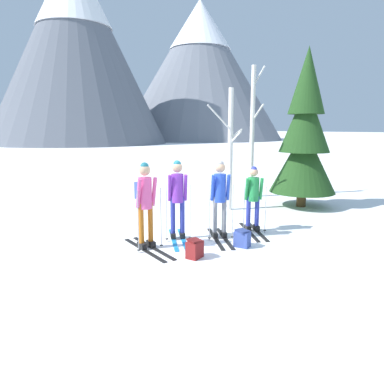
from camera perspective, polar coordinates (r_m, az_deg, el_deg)
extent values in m
plane|color=white|center=(8.54, 1.15, -7.36)|extent=(400.00, 400.00, 0.00)
cube|color=black|center=(7.90, -6.17, -8.80)|extent=(0.19, 1.78, 0.02)
cube|color=black|center=(7.80, -7.61, -9.07)|extent=(0.19, 1.78, 0.02)
cube|color=black|center=(7.96, -6.53, -8.12)|extent=(0.12, 0.27, 0.12)
cylinder|color=#B76019|center=(7.83, -6.60, -4.77)|extent=(0.11, 0.11, 0.88)
cube|color=black|center=(7.87, -7.96, -8.39)|extent=(0.12, 0.27, 0.12)
cylinder|color=#B76019|center=(7.73, -8.04, -5.00)|extent=(0.11, 0.11, 0.88)
cylinder|color=#E55193|center=(7.63, -7.43, -0.15)|extent=(0.28, 0.28, 0.66)
sphere|color=tan|center=(7.56, -7.51, 3.47)|extent=(0.24, 0.24, 0.24)
sphere|color=#1E6B7A|center=(7.56, -7.52, 4.01)|extent=(0.18, 0.18, 0.18)
cylinder|color=#E55193|center=(7.66, -6.03, 0.05)|extent=(0.09, 0.21, 0.63)
cylinder|color=#E55193|center=(7.50, -8.44, -0.22)|extent=(0.09, 0.21, 0.63)
cylinder|color=#A5A5AD|center=(7.72, -4.93, -4.18)|extent=(0.02, 0.02, 1.32)
cylinder|color=black|center=(7.89, -4.87, -8.41)|extent=(0.07, 0.07, 0.01)
cylinder|color=#A5A5AD|center=(7.48, -8.53, -4.73)|extent=(0.02, 0.02, 1.32)
cylinder|color=black|center=(7.65, -8.41, -9.09)|extent=(0.07, 0.07, 0.01)
cube|color=#384C99|center=(7.78, -8.01, 0.27)|extent=(0.27, 0.17, 0.36)
cube|color=#1E84D1|center=(8.45, -1.46, -7.48)|extent=(0.75, 1.57, 0.02)
cube|color=#1E84D1|center=(8.43, -2.96, -7.53)|extent=(0.75, 1.57, 0.02)
cube|color=black|center=(8.52, -1.54, -6.83)|extent=(0.20, 0.28, 0.12)
cylinder|color=#2D389E|center=(8.40, -1.56, -3.71)|extent=(0.11, 0.11, 0.87)
cube|color=black|center=(8.50, -3.02, -6.88)|extent=(0.20, 0.28, 0.12)
cylinder|color=#2D389E|center=(8.37, -3.05, -3.76)|extent=(0.11, 0.11, 0.87)
cylinder|color=purple|center=(8.25, -2.34, 0.61)|extent=(0.28, 0.28, 0.65)
sphere|color=tan|center=(8.19, -2.36, 3.93)|extent=(0.24, 0.24, 0.24)
sphere|color=#1E6B7A|center=(8.18, -2.36, 4.42)|extent=(0.18, 0.18, 0.18)
cylinder|color=purple|center=(8.21, -1.04, 0.69)|extent=(0.16, 0.22, 0.62)
cylinder|color=purple|center=(8.18, -3.55, 0.63)|extent=(0.16, 0.22, 0.62)
cylinder|color=#A5A5AD|center=(8.22, -0.30, -3.31)|extent=(0.02, 0.02, 1.31)
cylinder|color=black|center=(8.38, -0.30, -7.27)|extent=(0.07, 0.07, 0.01)
cylinder|color=#A5A5AD|center=(8.17, -4.07, -3.43)|extent=(0.02, 0.02, 1.31)
cylinder|color=black|center=(8.32, -4.02, -7.41)|extent=(0.07, 0.07, 0.01)
cube|color=black|center=(8.55, 5.20, -7.30)|extent=(0.76, 1.57, 0.02)
cube|color=black|center=(8.51, 3.74, -7.37)|extent=(0.76, 1.57, 0.02)
cube|color=black|center=(8.62, 5.05, -6.66)|extent=(0.21, 0.28, 0.12)
cylinder|color=gray|center=(8.50, 5.10, -3.60)|extent=(0.11, 0.11, 0.87)
cube|color=black|center=(8.58, 3.61, -6.73)|extent=(0.21, 0.28, 0.12)
cylinder|color=gray|center=(8.45, 3.65, -3.66)|extent=(0.11, 0.11, 0.87)
cylinder|color=blue|center=(8.35, 4.44, 0.64)|extent=(0.28, 0.28, 0.65)
sphere|color=tan|center=(8.28, 4.48, 3.90)|extent=(0.24, 0.24, 0.24)
sphere|color=gray|center=(8.27, 4.49, 4.39)|extent=(0.18, 0.18, 0.18)
cylinder|color=blue|center=(8.33, 5.74, 0.72)|extent=(0.16, 0.22, 0.62)
cylinder|color=blue|center=(8.25, 3.31, 0.67)|extent=(0.16, 0.22, 0.62)
cylinder|color=#A5A5AD|center=(8.34, 6.46, -3.20)|extent=(0.02, 0.02, 1.30)
cylinder|color=black|center=(8.50, 6.38, -7.08)|extent=(0.07, 0.07, 0.01)
cylinder|color=#A5A5AD|center=(8.23, 2.81, -3.34)|extent=(0.02, 0.02, 1.30)
cylinder|color=black|center=(8.39, 2.78, -7.26)|extent=(0.07, 0.07, 0.01)
cube|color=#384C99|center=(8.51, 4.20, 1.04)|extent=(0.30, 0.25, 0.36)
cube|color=black|center=(9.19, 10.33, -6.17)|extent=(0.79, 1.55, 0.02)
cube|color=black|center=(9.13, 9.00, -6.24)|extent=(0.79, 1.55, 0.02)
cube|color=black|center=(9.27, 10.17, -5.59)|extent=(0.21, 0.28, 0.12)
cylinder|color=#2D389E|center=(9.16, 10.25, -3.01)|extent=(0.11, 0.11, 0.78)
cube|color=black|center=(9.21, 8.85, -5.65)|extent=(0.21, 0.28, 0.12)
cylinder|color=#2D389E|center=(9.10, 8.92, -3.06)|extent=(0.11, 0.11, 0.78)
cylinder|color=#238C42|center=(9.02, 9.69, 0.43)|extent=(0.28, 0.28, 0.58)
sphere|color=tan|center=(8.96, 9.77, 3.13)|extent=(0.21, 0.21, 0.21)
sphere|color=#2D389E|center=(8.95, 9.78, 3.53)|extent=(0.16, 0.16, 0.16)
cylinder|color=#238C42|center=(9.01, 10.90, 0.49)|extent=(0.15, 0.21, 0.55)
cylinder|color=#238C42|center=(8.91, 8.69, 0.45)|extent=(0.15, 0.21, 0.55)
cylinder|color=#A5A5AD|center=(9.03, 11.57, -2.77)|extent=(0.02, 0.02, 1.16)
cylinder|color=black|center=(9.15, 11.45, -5.96)|extent=(0.07, 0.07, 0.01)
cylinder|color=#A5A5AD|center=(8.87, 8.24, -2.89)|extent=(0.02, 0.02, 1.16)
cylinder|color=black|center=(9.01, 8.16, -6.13)|extent=(0.07, 0.07, 0.01)
cube|color=#4C7238|center=(9.18, 9.40, 0.79)|extent=(0.30, 0.26, 0.36)
cylinder|color=#51381E|center=(12.36, 16.97, 0.02)|extent=(0.30, 0.30, 0.98)
cone|color=#1E4219|center=(12.23, 17.22, 4.80)|extent=(2.10, 2.10, 2.07)
cone|color=#1E4219|center=(12.19, 17.55, 10.92)|extent=(1.60, 1.60, 2.07)
cone|color=#1E4219|center=(12.27, 17.86, 16.51)|extent=(1.14, 1.14, 2.07)
cylinder|color=silver|center=(11.25, 6.07, 6.57)|extent=(0.16, 0.16, 3.76)
cylinder|color=silver|center=(11.39, 7.02, 9.18)|extent=(0.50, 0.09, 0.30)
cylinder|color=silver|center=(11.05, 6.92, 8.63)|extent=(0.07, 0.51, 0.40)
cylinder|color=silver|center=(11.03, 4.36, 11.68)|extent=(0.83, 0.16, 0.77)
cylinder|color=silver|center=(13.57, 9.50, 9.24)|extent=(0.17, 0.17, 4.77)
cylinder|color=silver|center=(13.88, 10.59, 17.61)|extent=(0.59, 0.10, 0.79)
cylinder|color=silver|center=(13.75, 10.32, 12.14)|extent=(0.53, 0.09, 0.63)
cylinder|color=silver|center=(13.41, 10.41, 12.34)|extent=(0.11, 0.54, 0.59)
cube|color=maroon|center=(7.27, 0.43, -9.10)|extent=(0.39, 0.35, 0.34)
cube|color=maroon|center=(7.21, 0.43, -7.68)|extent=(0.22, 0.28, 0.04)
cube|color=#384C99|center=(7.99, 7.95, -7.41)|extent=(0.36, 0.39, 0.34)
cube|color=navy|center=(7.94, 7.99, -6.10)|extent=(0.22, 0.28, 0.04)
cone|color=slate|center=(64.52, -17.96, 20.75)|extent=(28.48, 28.48, 29.94)
cone|color=slate|center=(80.78, 1.26, 18.57)|extent=(35.25, 35.25, 28.82)
cone|color=white|center=(82.68, 1.29, 25.01)|extent=(12.91, 12.91, 10.05)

